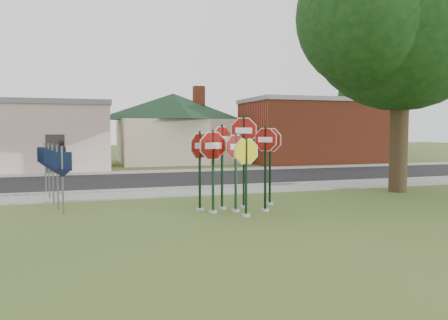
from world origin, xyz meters
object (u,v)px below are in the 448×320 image
object	(u,v)px
stop_sign_yellow	(246,166)
pedestrian	(61,157)
stop_sign_left	(213,159)
stop_sign_center	(236,162)
oak_tree	(402,13)

from	to	relation	value
stop_sign_yellow	pedestrian	xyz separation A→B (m)	(-5.63, 13.52, -0.44)
stop_sign_left	pedestrian	size ratio (longest dim) A/B	1.38
stop_sign_center	stop_sign_yellow	world-z (taller)	stop_sign_center
stop_sign_center	stop_sign_left	size ratio (longest dim) A/B	0.96
stop_sign_yellow	oak_tree	xyz separation A→B (m)	(7.52, 2.90, 5.57)
oak_tree	pedestrian	xyz separation A→B (m)	(-13.15, 10.62, -6.01)
stop_sign_yellow	stop_sign_left	size ratio (longest dim) A/B	0.92
stop_sign_center	pedestrian	bearing A→B (deg)	113.70
stop_sign_center	stop_sign_yellow	xyz separation A→B (m)	(0.04, -0.78, -0.08)
stop_sign_yellow	stop_sign_center	bearing A→B (deg)	92.84
oak_tree	pedestrian	world-z (taller)	oak_tree
stop_sign_left	pedestrian	bearing A→B (deg)	111.01
stop_sign_left	oak_tree	bearing A→B (deg)	14.24
stop_sign_center	oak_tree	bearing A→B (deg)	15.62
stop_sign_center	oak_tree	size ratio (longest dim) A/B	0.22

